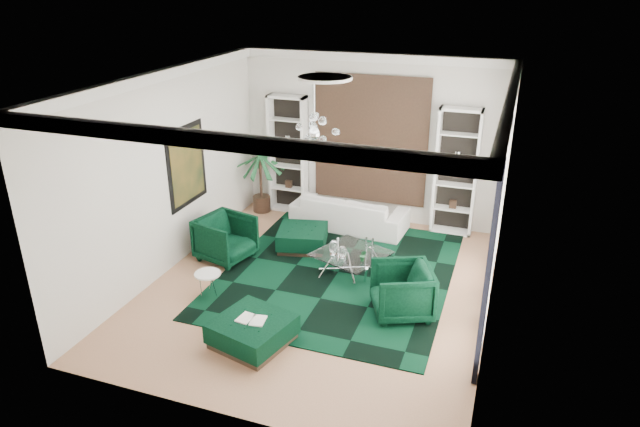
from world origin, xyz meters
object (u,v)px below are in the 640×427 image
at_px(palm, 260,166).
at_px(sofa, 349,212).
at_px(coffee_table, 351,262).
at_px(ottoman_side, 302,238).
at_px(armchair_right, 402,291).
at_px(side_table, 209,285).
at_px(ottoman_front, 252,332).
at_px(armchair_left, 226,238).

bearing_deg(palm, sofa, -6.09).
xyz_separation_m(coffee_table, ottoman_side, (-1.26, 0.67, 0.01)).
distance_m(sofa, palm, 2.43).
xyz_separation_m(armchair_right, side_table, (-3.36, -0.58, -0.22)).
xyz_separation_m(sofa, palm, (-2.29, 0.24, 0.78)).
bearing_deg(ottoman_side, coffee_table, -27.93).
distance_m(armchair_right, ottoman_side, 3.07).
height_order(ottoman_front, side_table, side_table).
xyz_separation_m(coffee_table, side_table, (-2.14, -1.71, 0.02)).
relative_size(side_table, palm, 0.20).
height_order(armchair_left, palm, palm).
bearing_deg(side_table, armchair_right, 9.72).
bearing_deg(side_table, coffee_table, 38.55).
bearing_deg(armchair_right, coffee_table, -156.39).
distance_m(side_table, palm, 4.13).
relative_size(armchair_left, coffee_table, 0.83).
distance_m(armchair_right, ottoman_front, 2.57).
relative_size(coffee_table, ottoman_front, 1.11).
distance_m(coffee_table, ottoman_side, 1.43).
xyz_separation_m(sofa, coffee_table, (0.64, -1.99, -0.17)).
xyz_separation_m(armchair_left, ottoman_front, (1.75, -2.43, -0.24)).
xyz_separation_m(armchair_left, palm, (-0.39, 2.54, 0.70)).
distance_m(coffee_table, ottoman_front, 2.84).
relative_size(ottoman_side, palm, 0.43).
xyz_separation_m(coffee_table, ottoman_front, (-0.78, -2.73, 0.01)).
relative_size(sofa, ottoman_front, 2.40).
distance_m(sofa, armchair_left, 2.98).
distance_m(armchair_left, palm, 2.66).
bearing_deg(armchair_left, coffee_table, -69.48).
height_order(coffee_table, side_table, side_table).
height_order(coffee_table, ottoman_front, ottoman_front).
xyz_separation_m(armchair_left, armchair_right, (3.75, -0.83, -0.01)).
xyz_separation_m(sofa, armchair_right, (1.86, -3.12, 0.07)).
xyz_separation_m(armchair_left, coffee_table, (2.54, 0.30, -0.25)).
bearing_deg(palm, side_table, -78.74).
relative_size(sofa, coffee_table, 2.16).
relative_size(armchair_right, ottoman_side, 0.99).
xyz_separation_m(armchair_left, side_table, (0.39, -1.41, -0.23)).
relative_size(ottoman_side, side_table, 2.10).
bearing_deg(armchair_left, ottoman_front, -130.45).
xyz_separation_m(armchair_left, ottoman_side, (1.27, 0.97, -0.23)).
bearing_deg(palm, ottoman_front, -66.66).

